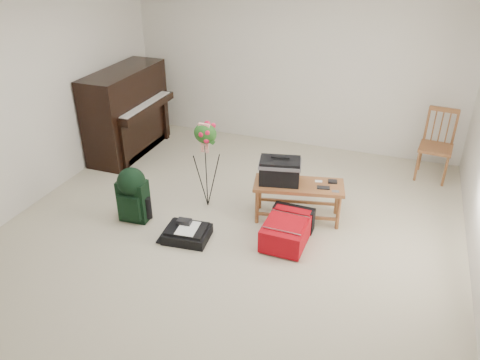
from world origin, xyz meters
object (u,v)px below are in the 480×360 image
at_px(green_backpack, 132,192).
at_px(red_suitcase, 288,227).
at_px(piano, 128,114).
at_px(flower_stand, 206,166).
at_px(black_duffel, 187,233).
at_px(dining_chair, 436,146).
at_px(bench, 286,174).

bearing_deg(green_backpack, red_suitcase, 3.43).
xyz_separation_m(piano, flower_stand, (1.73, -1.06, -0.06)).
height_order(red_suitcase, black_duffel, red_suitcase).
xyz_separation_m(dining_chair, green_backpack, (-3.23, -2.32, -0.10)).
distance_m(dining_chair, red_suitcase, 2.56).
height_order(bench, black_duffel, bench).
relative_size(piano, bench, 1.39).
bearing_deg(dining_chair, piano, -164.89).
distance_m(red_suitcase, black_duffel, 1.11).
bearing_deg(bench, red_suitcase, -82.34).
xyz_separation_m(bench, dining_chair, (1.62, 1.63, -0.09)).
relative_size(black_duffel, flower_stand, 0.46).
bearing_deg(red_suitcase, bench, 111.31).
height_order(black_duffel, green_backpack, green_backpack).
height_order(bench, dining_chair, dining_chair).
distance_m(black_duffel, green_backpack, 0.81).
height_order(bench, red_suitcase, bench).
relative_size(red_suitcase, black_duffel, 1.30).
xyz_separation_m(bench, flower_stand, (-0.94, -0.11, -0.01)).
xyz_separation_m(dining_chair, black_duffel, (-2.49, -2.46, -0.39)).
height_order(black_duffel, flower_stand, flower_stand).
relative_size(piano, dining_chair, 1.58).
height_order(piano, black_duffel, piano).
bearing_deg(green_backpack, bench, 18.98).
xyz_separation_m(bench, red_suitcase, (0.16, -0.45, -0.40)).
xyz_separation_m(black_duffel, green_backpack, (-0.74, 0.14, 0.29)).
bearing_deg(black_duffel, piano, 129.45).
height_order(piano, flower_stand, piano).
relative_size(piano, green_backpack, 2.28).
bearing_deg(red_suitcase, dining_chair, 56.50).
height_order(piano, green_backpack, piano).
bearing_deg(red_suitcase, green_backpack, -171.17).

